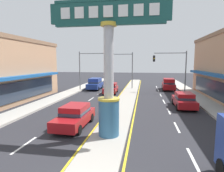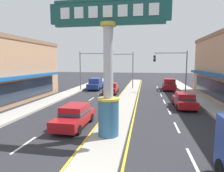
# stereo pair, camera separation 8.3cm
# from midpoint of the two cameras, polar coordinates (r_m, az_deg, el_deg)

# --- Properties ---
(median_strip) EXTENTS (2.15, 52.00, 0.14)m
(median_strip) POSITION_cam_midpoint_polar(r_m,az_deg,el_deg) (22.60, 4.58, -4.18)
(median_strip) COLOR #A39E93
(median_strip) RESTS_ON ground
(sidewalk_left) EXTENTS (2.27, 60.00, 0.18)m
(sidewalk_left) POSITION_cam_midpoint_polar(r_m,az_deg,el_deg) (23.24, -18.15, -4.15)
(sidewalk_left) COLOR #ADA89E
(sidewalk_left) RESTS_ON ground
(sidewalk_right) EXTENTS (2.27, 60.00, 0.18)m
(sidewalk_right) POSITION_cam_midpoint_polar(r_m,az_deg,el_deg) (21.62, 28.07, -5.48)
(sidewalk_right) COLOR #ADA89E
(sidewalk_right) RESTS_ON ground
(lane_markings) EXTENTS (8.89, 52.00, 0.01)m
(lane_markings) POSITION_cam_midpoint_polar(r_m,az_deg,el_deg) (21.29, 4.23, -5.07)
(lane_markings) COLOR silver
(lane_markings) RESTS_ON ground
(district_sign) EXTENTS (6.86, 1.29, 7.90)m
(district_sign) POSITION_cam_midpoint_polar(r_m,az_deg,el_deg) (10.92, -0.91, 4.71)
(district_sign) COLOR #33668C
(district_sign) RESTS_ON median_strip
(traffic_light_left_side) EXTENTS (4.86, 0.46, 6.20)m
(traffic_light_left_side) POSITION_cam_midpoint_polar(r_m,az_deg,el_deg) (29.74, -6.39, 6.62)
(traffic_light_left_side) COLOR slate
(traffic_light_left_side) RESTS_ON ground
(traffic_light_right_side) EXTENTS (4.86, 0.46, 6.20)m
(traffic_light_right_side) POSITION_cam_midpoint_polar(r_m,az_deg,el_deg) (29.34, 18.44, 6.29)
(traffic_light_right_side) COLOR slate
(traffic_light_right_side) RESTS_ON ground
(traffic_light_median_far) EXTENTS (4.20, 0.46, 6.20)m
(traffic_light_median_far) POSITION_cam_midpoint_polar(r_m,az_deg,el_deg) (32.04, 3.75, 6.60)
(traffic_light_median_far) COLOR slate
(traffic_light_median_far) RESTS_ON ground
(sedan_near_right_lane) EXTENTS (1.89, 4.33, 1.53)m
(sedan_near_right_lane) POSITION_cam_midpoint_polar(r_m,az_deg,el_deg) (13.63, -11.11, -8.82)
(sedan_near_right_lane) COLOR maroon
(sedan_near_right_lane) RESTS_ON ground
(sedan_near_left_lane) EXTENTS (1.95, 4.36, 1.53)m
(sedan_near_left_lane) POSITION_cam_midpoint_polar(r_m,az_deg,el_deg) (27.46, -0.13, -0.62)
(sedan_near_left_lane) COLOR maroon
(sedan_near_left_lane) RESTS_ON ground
(suv_mid_left_lane) EXTENTS (2.04, 4.64, 1.90)m
(suv_mid_left_lane) POSITION_cam_midpoint_polar(r_m,az_deg,el_deg) (31.51, -4.94, 0.72)
(suv_mid_left_lane) COLOR navy
(suv_mid_left_lane) RESTS_ON ground
(suv_far_left_oncoming) EXTENTS (2.12, 4.68, 1.90)m
(suv_far_left_oncoming) POSITION_cam_midpoint_polar(r_m,az_deg,el_deg) (31.99, 17.05, 0.53)
(suv_far_left_oncoming) COLOR maroon
(suv_far_left_oncoming) RESTS_ON ground
(sedan_kerb_right) EXTENTS (1.85, 4.30, 1.53)m
(sedan_kerb_right) POSITION_cam_midpoint_polar(r_m,az_deg,el_deg) (20.07, 21.25, -4.01)
(sedan_kerb_right) COLOR maroon
(sedan_kerb_right) RESTS_ON ground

